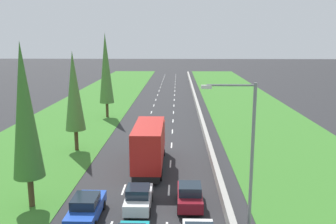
# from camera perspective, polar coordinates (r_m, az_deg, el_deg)

# --- Properties ---
(ground_plane) EXTENTS (300.00, 300.00, 0.00)m
(ground_plane) POSITION_cam_1_polar(r_m,az_deg,el_deg) (60.46, -0.76, 0.50)
(ground_plane) COLOR #28282B
(ground_plane) RESTS_ON ground
(grass_verge_left) EXTENTS (14.00, 140.00, 0.04)m
(grass_verge_left) POSITION_cam_1_polar(r_m,az_deg,el_deg) (62.25, -12.47, 0.57)
(grass_verge_left) COLOR #387528
(grass_verge_left) RESTS_ON ground
(grass_verge_right) EXTENTS (14.00, 140.00, 0.04)m
(grass_verge_right) POSITION_cam_1_polar(r_m,az_deg,el_deg) (61.58, 12.71, 0.44)
(grass_verge_right) COLOR #387528
(grass_verge_right) RESTS_ON ground
(median_barrier) EXTENTS (0.44, 120.00, 0.85)m
(median_barrier) POSITION_cam_1_polar(r_m,az_deg,el_deg) (60.42, 4.65, 0.87)
(median_barrier) COLOR #9E9B93
(median_barrier) RESTS_ON ground
(lane_markings) EXTENTS (3.64, 116.00, 0.01)m
(lane_markings) POSITION_cam_1_polar(r_m,az_deg,el_deg) (60.46, -0.76, 0.51)
(lane_markings) COLOR white
(lane_markings) RESTS_ON ground
(blue_sedan_left_lane) EXTENTS (1.82, 4.50, 1.64)m
(blue_sedan_left_lane) POSITION_cam_1_polar(r_m,az_deg,el_deg) (24.72, -12.68, -14.41)
(blue_sedan_left_lane) COLOR #1E47B7
(blue_sedan_left_lane) RESTS_ON ground
(white_hatchback_centre_lane) EXTENTS (1.74, 3.90, 1.72)m
(white_hatchback_centre_lane) POSITION_cam_1_polar(r_m,az_deg,el_deg) (25.52, -4.62, -13.23)
(white_hatchback_centre_lane) COLOR white
(white_hatchback_centre_lane) RESTS_ON ground
(red_box_truck_centre_lane) EXTENTS (2.46, 9.40, 4.18)m
(red_box_truck_centre_lane) POSITION_cam_1_polar(r_m,az_deg,el_deg) (32.67, -2.89, -5.10)
(red_box_truck_centre_lane) COLOR black
(red_box_truck_centre_lane) RESTS_ON ground
(maroon_hatchback_right_lane) EXTENTS (1.74, 3.90, 1.72)m
(maroon_hatchback_right_lane) POSITION_cam_1_polar(r_m,az_deg,el_deg) (25.86, 3.41, -12.87)
(maroon_hatchback_right_lane) COLOR maroon
(maroon_hatchback_right_lane) RESTS_ON ground
(poplar_tree_second) EXTENTS (2.08, 2.08, 11.38)m
(poplar_tree_second) POSITION_cam_1_polar(r_m,az_deg,el_deg) (25.82, -21.50, 0.07)
(poplar_tree_second) COLOR #4C3823
(poplar_tree_second) RESTS_ON ground
(poplar_tree_third) EXTENTS (2.06, 2.06, 10.30)m
(poplar_tree_third) POSITION_cam_1_polar(r_m,az_deg,el_deg) (38.17, -14.50, 3.13)
(poplar_tree_third) COLOR #4C3823
(poplar_tree_third) RESTS_ON ground
(poplar_tree_fourth) EXTENTS (2.11, 2.11, 12.35)m
(poplar_tree_fourth) POSITION_cam_1_polar(r_m,az_deg,el_deg) (53.69, -9.70, 6.74)
(poplar_tree_fourth) COLOR #4C3823
(poplar_tree_fourth) RESTS_ON ground
(street_light_mast) EXTENTS (3.20, 0.28, 9.00)m
(street_light_mast) POSITION_cam_1_polar(r_m,az_deg,el_deg) (22.08, 12.21, -5.25)
(street_light_mast) COLOR gray
(street_light_mast) RESTS_ON ground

